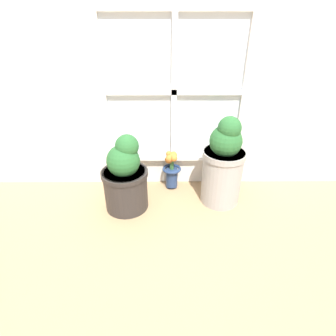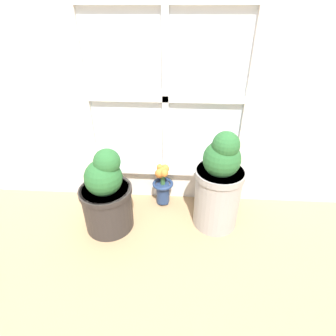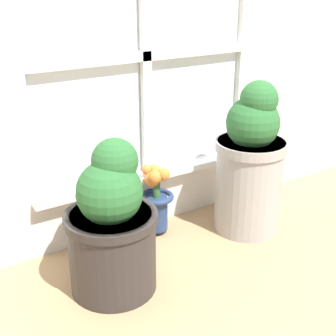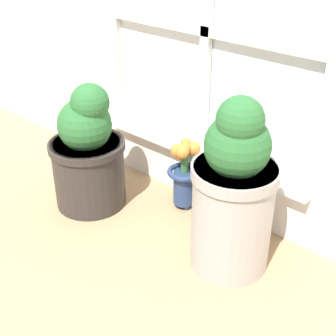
% 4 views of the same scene
% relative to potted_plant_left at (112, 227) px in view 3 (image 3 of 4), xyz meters
% --- Properties ---
extents(ground_plane, '(10.00, 10.00, 0.00)m').
position_rel_potted_plant_left_xyz_m(ground_plane, '(0.32, -0.19, -0.23)').
color(ground_plane, tan).
extents(potted_plant_left, '(0.30, 0.30, 0.52)m').
position_rel_potted_plant_left_xyz_m(potted_plant_left, '(0.00, 0.00, 0.00)').
color(potted_plant_left, '#2D2826').
rests_on(potted_plant_left, ground_plane).
extents(potted_plant_right, '(0.28, 0.28, 0.61)m').
position_rel_potted_plant_left_xyz_m(potted_plant_right, '(0.64, 0.07, 0.06)').
color(potted_plant_right, '#9E9993').
rests_on(potted_plant_right, ground_plane).
extents(flower_vase, '(0.14, 0.14, 0.29)m').
position_rel_potted_plant_left_xyz_m(flower_vase, '(0.30, 0.23, -0.07)').
color(flower_vase, navy).
rests_on(flower_vase, ground_plane).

